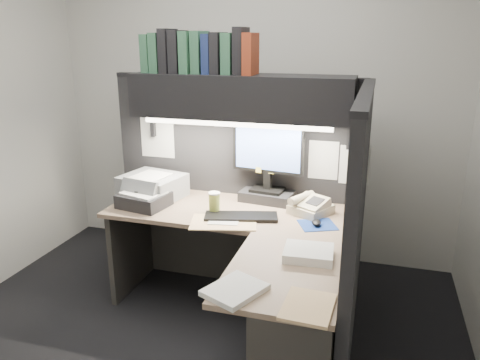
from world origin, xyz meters
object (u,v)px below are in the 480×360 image
Objects in this scene: overhead_shelf at (241,96)px; printer at (153,186)px; keyboard at (241,217)px; notebook_stack at (144,200)px; coffee_cup at (214,204)px; monitor at (268,171)px; telephone at (311,207)px; desk at (253,293)px.

overhead_shelf reaches higher than printer.
overhead_shelf reaches higher than keyboard.
notebook_stack is at bearing -69.52° from printer.
keyboard is 0.73m from notebook_stack.
overhead_shelf is at bearing 70.34° from coffee_cup.
printer is (-0.76, 0.23, 0.07)m from keyboard.
overhead_shelf is 0.58m from monitor.
keyboard is at bearing -1.77° from notebook_stack.
telephone is (0.53, -0.10, -0.72)m from overhead_shelf.
monitor is at bearing 19.62° from overhead_shelf.
overhead_shelf is 1.00m from notebook_stack.
coffee_cup is at bearing 154.58° from keyboard.
monitor is 0.88m from printer.
coffee_cup is 0.33× the size of printer.
notebook_stack is at bearing -148.66° from monitor.
notebook_stack reaches higher than keyboard.
telephone is (0.23, 0.66, 0.34)m from desk.
printer is at bearing -171.61° from overhead_shelf.
coffee_cup is at bearing -134.04° from telephone.
overhead_shelf reaches higher than notebook_stack.
keyboard is 1.51× the size of notebook_stack.
coffee_cup is at bearing -122.25° from monitor.
printer is at bearing 145.80° from desk.
coffee_cup is 0.59m from printer.
overhead_shelf is 0.76m from coffee_cup.
keyboard is 1.14× the size of printer.
monitor reaches higher than coffee_cup.
notebook_stack is (-0.93, 0.45, 0.34)m from desk.
overhead_shelf is 3.19× the size of keyboard.
monitor is at bearing 22.60° from printer.
overhead_shelf is 3.63× the size of printer.
desk is 3.99× the size of printer.
notebook_stack is (-1.16, -0.21, 0.00)m from telephone.
coffee_cup is (-0.64, -0.19, 0.02)m from telephone.
printer is at bearing 161.30° from coffee_cup.
keyboard is 0.80m from printer.
monitor reaches higher than printer.
printer is 0.21m from notebook_stack.
telephone is 0.58× the size of printer.
overhead_shelf is 4.80× the size of notebook_stack.
printer reaches higher than desk.
overhead_shelf reaches higher than monitor.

